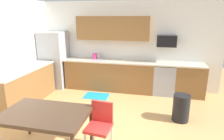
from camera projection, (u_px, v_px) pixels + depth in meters
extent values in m
plane|color=tan|center=(101.00, 130.00, 3.95)|extent=(12.00, 12.00, 0.00)
cube|color=silver|center=(123.00, 46.00, 6.09)|extent=(5.80, 0.10, 2.70)
cube|color=brown|center=(109.00, 75.00, 6.08)|extent=(2.73, 0.60, 0.90)
cube|color=brown|center=(189.00, 81.00, 5.58)|extent=(0.82, 0.60, 0.90)
cube|color=brown|center=(25.00, 87.00, 5.07)|extent=(0.60, 2.00, 0.90)
cube|color=beige|center=(121.00, 61.00, 5.87)|extent=(4.80, 0.64, 0.04)
cube|color=beige|center=(23.00, 70.00, 4.95)|extent=(0.64, 2.00, 0.04)
cube|color=brown|center=(113.00, 28.00, 5.80)|extent=(2.20, 0.34, 0.70)
cube|color=#9EA0A5|center=(55.00, 60.00, 6.27)|extent=(0.76, 0.70, 1.78)
cube|color=#999BA0|center=(164.00, 79.00, 5.73)|extent=(0.60, 0.60, 0.88)
cube|color=black|center=(165.00, 64.00, 5.61)|extent=(0.60, 0.60, 0.03)
cube|color=black|center=(167.00, 41.00, 5.52)|extent=(0.54, 0.36, 0.32)
cube|color=#A5A8AD|center=(100.00, 62.00, 6.03)|extent=(0.48, 0.40, 0.14)
cylinder|color=#B2B5BA|center=(101.00, 56.00, 6.15)|extent=(0.02, 0.02, 0.24)
cube|color=#422D1E|center=(45.00, 114.00, 3.14)|extent=(1.40, 0.90, 0.06)
cylinder|color=#422D1E|center=(28.00, 118.00, 3.74)|extent=(0.05, 0.05, 0.68)
cylinder|color=#422D1E|center=(91.00, 126.00, 3.47)|extent=(0.05, 0.05, 0.68)
cube|color=red|center=(99.00, 128.00, 3.21)|extent=(0.44, 0.44, 0.05)
cube|color=red|center=(102.00, 112.00, 3.32)|extent=(0.38, 0.07, 0.40)
cylinder|color=#B2B2B7|center=(94.00, 133.00, 3.48)|extent=(0.03, 0.03, 0.42)
cylinder|color=#B2B2B7|center=(112.00, 137.00, 3.38)|extent=(0.03, 0.03, 0.42)
cylinder|color=black|center=(181.00, 108.00, 4.25)|extent=(0.36, 0.36, 0.60)
cube|color=#198CBF|center=(96.00, 96.00, 5.63)|extent=(0.70, 0.50, 0.01)
cylinder|color=#CC3372|center=(95.00, 57.00, 6.07)|extent=(0.14, 0.14, 0.20)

